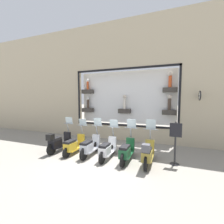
% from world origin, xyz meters
% --- Properties ---
extents(ground_plane, '(120.00, 120.00, 0.00)m').
position_xyz_m(ground_plane, '(0.00, 0.00, 0.00)').
color(ground_plane, gray).
extents(building_facade, '(1.17, 36.00, 7.43)m').
position_xyz_m(building_facade, '(3.60, -0.00, 3.79)').
color(building_facade, tan).
rests_on(building_facade, ground_plane).
extents(scooter_olive_0, '(1.81, 0.61, 1.72)m').
position_xyz_m(scooter_olive_0, '(0.26, -1.96, 0.49)').
color(scooter_olive_0, black).
rests_on(scooter_olive_0, ground_plane).
extents(scooter_green_1, '(1.81, 0.60, 1.69)m').
position_xyz_m(scooter_green_1, '(0.32, -1.09, 0.45)').
color(scooter_green_1, black).
rests_on(scooter_green_1, ground_plane).
extents(scooter_white_2, '(1.80, 0.60, 1.63)m').
position_xyz_m(scooter_white_2, '(0.31, -0.22, 0.43)').
color(scooter_white_2, black).
rests_on(scooter_white_2, ground_plane).
extents(scooter_silver_3, '(1.81, 0.60, 1.67)m').
position_xyz_m(scooter_silver_3, '(0.32, 0.65, 0.45)').
color(scooter_silver_3, black).
rests_on(scooter_silver_3, ground_plane).
extents(scooter_yellow_4, '(1.79, 0.60, 1.58)m').
position_xyz_m(scooter_yellow_4, '(0.31, 1.53, 0.42)').
color(scooter_yellow_4, black).
rests_on(scooter_yellow_4, ground_plane).
extents(scooter_black_5, '(1.81, 0.61, 1.64)m').
position_xyz_m(scooter_black_5, '(0.26, 2.40, 0.49)').
color(scooter_black_5, black).
rests_on(scooter_black_5, ground_plane).
extents(shop_sign_post, '(0.36, 0.45, 1.72)m').
position_xyz_m(shop_sign_post, '(0.73, -2.96, 0.93)').
color(shop_sign_post, '#232326').
rests_on(shop_sign_post, ground_plane).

